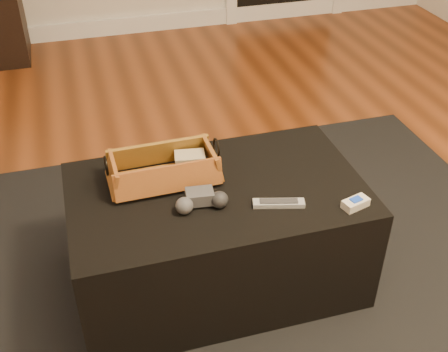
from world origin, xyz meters
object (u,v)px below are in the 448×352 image
object	(u,v)px
tv_remote	(159,178)
silver_remote	(279,203)
cream_gadget	(356,203)
wicker_basket	(164,170)
ottoman	(217,235)
game_controller	(201,200)

from	to	relation	value
tv_remote	silver_remote	size ratio (longest dim) A/B	1.16
cream_gadget	silver_remote	bearing A→B (deg)	162.15
wicker_basket	cream_gadget	world-z (taller)	wicker_basket
ottoman	cream_gadget	size ratio (longest dim) A/B	10.36
ottoman	wicker_basket	xyz separation A→B (m)	(-0.16, 0.09, 0.25)
ottoman	wicker_basket	world-z (taller)	wicker_basket
silver_remote	wicker_basket	bearing A→B (deg)	143.96
ottoman	wicker_basket	bearing A→B (deg)	149.75
silver_remote	cream_gadget	distance (m)	0.25
silver_remote	cream_gadget	bearing A→B (deg)	-17.85
tv_remote	cream_gadget	xyz separation A→B (m)	(0.58, -0.30, -0.01)
wicker_basket	cream_gadget	distance (m)	0.65
game_controller	silver_remote	xyz separation A→B (m)	(0.24, -0.06, -0.02)
tv_remote	cream_gadget	world-z (taller)	tv_remote
wicker_basket	cream_gadget	xyz separation A→B (m)	(0.56, -0.32, -0.03)
silver_remote	cream_gadget	world-z (taller)	cream_gadget
ottoman	game_controller	world-z (taller)	game_controller
ottoman	game_controller	distance (m)	0.26
game_controller	cream_gadget	world-z (taller)	game_controller
ottoman	tv_remote	world-z (taller)	tv_remote
silver_remote	ottoman	bearing A→B (deg)	139.11
ottoman	wicker_basket	size ratio (longest dim) A/B	2.60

